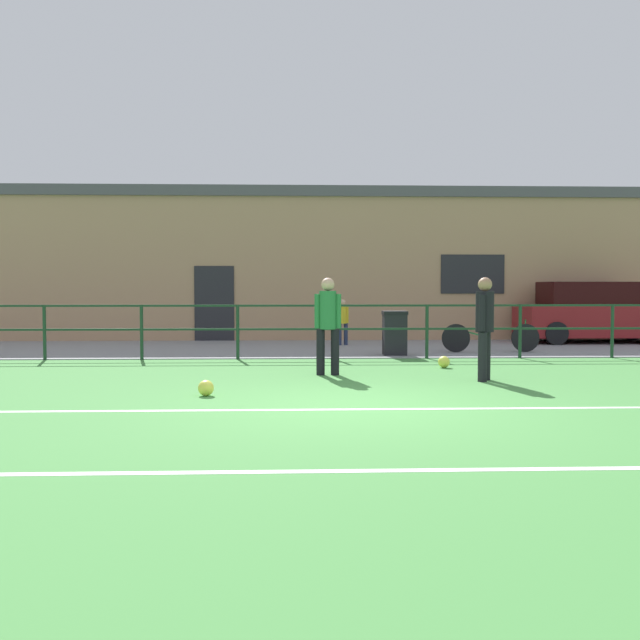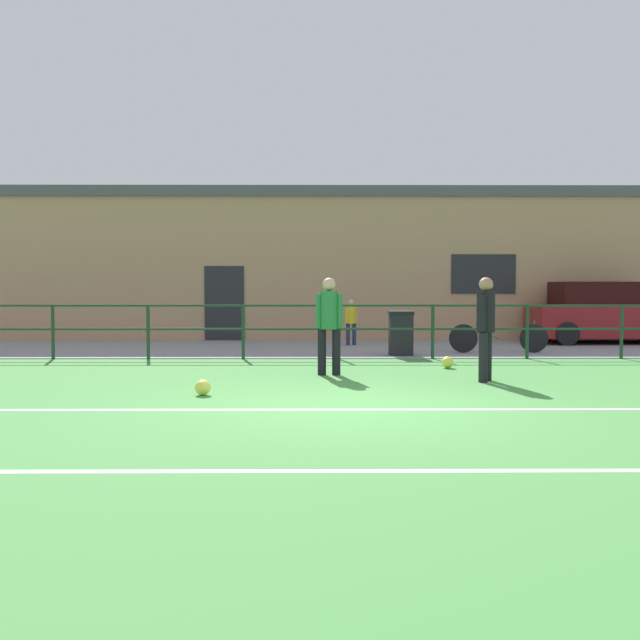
% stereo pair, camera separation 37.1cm
% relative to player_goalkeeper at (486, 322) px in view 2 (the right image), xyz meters
% --- Properties ---
extents(ground, '(60.00, 44.00, 0.04)m').
position_rel_player_goalkeeper_xyz_m(ground, '(-2.26, -2.41, -0.97)').
color(ground, '#478C42').
extents(field_line_touchline, '(36.00, 0.11, 0.00)m').
position_rel_player_goalkeeper_xyz_m(field_line_touchline, '(-2.26, -2.63, -0.95)').
color(field_line_touchline, white).
rests_on(field_line_touchline, ground).
extents(field_line_hash, '(36.00, 0.11, 0.00)m').
position_rel_player_goalkeeper_xyz_m(field_line_hash, '(-2.26, -5.59, -0.95)').
color(field_line_hash, white).
rests_on(field_line_hash, ground).
extents(pavement_strip, '(48.00, 5.00, 0.02)m').
position_rel_player_goalkeeper_xyz_m(pavement_strip, '(-2.26, 6.09, -0.94)').
color(pavement_strip, gray).
rests_on(pavement_strip, ground).
extents(perimeter_fence, '(36.07, 0.07, 1.15)m').
position_rel_player_goalkeeper_xyz_m(perimeter_fence, '(-2.26, 3.59, -0.20)').
color(perimeter_fence, '#193823').
rests_on(perimeter_fence, ground).
extents(clubhouse_facade, '(28.00, 2.56, 4.34)m').
position_rel_player_goalkeeper_xyz_m(clubhouse_facade, '(-2.26, 9.79, 1.23)').
color(clubhouse_facade, tan).
rests_on(clubhouse_facade, ground).
extents(player_goalkeeper, '(0.29, 0.42, 1.68)m').
position_rel_player_goalkeeper_xyz_m(player_goalkeeper, '(0.00, 0.00, 0.00)').
color(player_goalkeeper, black).
rests_on(player_goalkeeper, ground).
extents(player_striker, '(0.46, 0.29, 1.68)m').
position_rel_player_goalkeeper_xyz_m(player_striker, '(-2.50, 0.85, 0.00)').
color(player_striker, black).
rests_on(player_striker, ground).
extents(soccer_ball_match, '(0.22, 0.22, 0.22)m').
position_rel_player_goalkeeper_xyz_m(soccer_ball_match, '(-0.26, 1.86, -0.84)').
color(soccer_ball_match, '#E5E04C').
rests_on(soccer_ball_match, ground).
extents(soccer_ball_spare, '(0.22, 0.22, 0.22)m').
position_rel_player_goalkeeper_xyz_m(soccer_ball_spare, '(-4.32, -1.45, -0.84)').
color(soccer_ball_spare, '#E5E04C').
rests_on(soccer_ball_spare, ground).
extents(spectator_child, '(0.31, 0.21, 1.18)m').
position_rel_player_goalkeeper_xyz_m(spectator_child, '(-1.81, 6.91, -0.26)').
color(spectator_child, '#232D4C').
rests_on(spectator_child, pavement_strip).
extents(parked_car_red, '(4.10, 1.80, 1.64)m').
position_rel_player_goalkeeper_xyz_m(parked_car_red, '(5.06, 7.58, -0.16)').
color(parked_car_red, maroon).
rests_on(parked_car_red, pavement_strip).
extents(bicycle_parked_1, '(2.26, 0.04, 0.75)m').
position_rel_player_goalkeeper_xyz_m(bicycle_parked_1, '(1.45, 4.79, -0.59)').
color(bicycle_parked_1, black).
rests_on(bicycle_parked_1, pavement_strip).
extents(trash_bin_0, '(0.53, 0.45, 0.97)m').
position_rel_player_goalkeeper_xyz_m(trash_bin_0, '(-0.85, 4.22, -0.44)').
color(trash_bin_0, black).
rests_on(trash_bin_0, pavement_strip).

